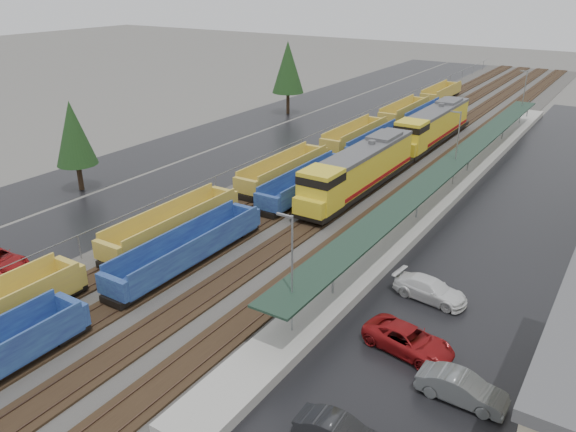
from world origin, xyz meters
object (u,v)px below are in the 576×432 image
(well_string_yellow, at_px, (284,171))
(parked_car_east_e, at_px, (462,389))
(locomotive_lead, at_px, (358,170))
(locomotive_trail, at_px, (432,126))
(well_string_blue, at_px, (257,212))
(parked_car_east_c, at_px, (430,290))
(parked_car_east_b, at_px, (409,340))

(well_string_yellow, height_order, parked_car_east_e, well_string_yellow)
(locomotive_lead, distance_m, locomotive_trail, 21.00)
(well_string_blue, bearing_deg, locomotive_trail, 82.95)
(locomotive_trail, bearing_deg, parked_car_east_e, -68.59)
(well_string_yellow, bearing_deg, parked_car_east_e, -41.62)
(locomotive_lead, height_order, locomotive_trail, same)
(locomotive_lead, distance_m, well_string_blue, 12.09)
(locomotive_lead, xyz_separation_m, well_string_yellow, (-8.00, -0.91, -1.30))
(locomotive_lead, bearing_deg, parked_car_east_c, -49.58)
(locomotive_lead, bearing_deg, well_string_yellow, -173.51)
(well_string_blue, bearing_deg, locomotive_lead, 70.55)
(well_string_yellow, bearing_deg, well_string_blue, -69.00)
(locomotive_trail, bearing_deg, well_string_yellow, -110.06)
(locomotive_lead, distance_m, parked_car_east_c, 19.77)
(well_string_yellow, distance_m, parked_car_east_c, 25.09)
(parked_car_east_c, bearing_deg, parked_car_east_b, -165.14)
(parked_car_east_e, bearing_deg, well_string_yellow, 49.23)
(locomotive_lead, height_order, well_string_blue, locomotive_lead)
(well_string_yellow, bearing_deg, locomotive_trail, 69.94)
(well_string_yellow, height_order, well_string_blue, well_string_yellow)
(locomotive_trail, relative_size, well_string_blue, 0.21)
(parked_car_east_b, bearing_deg, locomotive_lead, 43.26)
(parked_car_east_b, xyz_separation_m, parked_car_east_c, (-0.91, 6.13, -0.01))
(locomotive_lead, relative_size, parked_car_east_e, 4.61)
(well_string_yellow, relative_size, parked_car_east_c, 22.66)
(locomotive_lead, bearing_deg, locomotive_trail, 90.00)
(locomotive_lead, height_order, parked_car_east_b, locomotive_lead)
(parked_car_east_c, relative_size, parked_car_east_e, 1.10)
(parked_car_east_e, bearing_deg, locomotive_trail, 22.26)
(locomotive_trail, bearing_deg, parked_car_east_b, -72.01)
(locomotive_trail, relative_size, well_string_yellow, 0.18)
(parked_car_east_b, bearing_deg, parked_car_east_e, -112.14)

